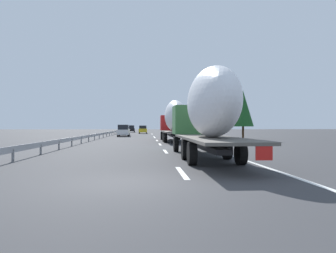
{
  "coord_description": "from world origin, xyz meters",
  "views": [
    {
      "loc": [
        -9.7,
        -0.47,
        1.73
      ],
      "look_at": [
        20.3,
        -2.56,
        1.7
      ],
      "focal_mm": 33.91,
      "sensor_mm": 36.0,
      "label": 1
    }
  ],
  "objects_px": {
    "car_black_suv": "(131,129)",
    "road_sign": "(180,123)",
    "truck_lead": "(174,119)",
    "car_yellow_coupe": "(143,130)",
    "car_white_van": "(123,131)",
    "car_silver_hatch": "(125,130)",
    "truck_trailing": "(207,111)"
  },
  "relations": [
    {
      "from": "car_black_suv",
      "to": "road_sign",
      "type": "relative_size",
      "value": 1.26
    },
    {
      "from": "truck_lead",
      "to": "car_black_suv",
      "type": "distance_m",
      "value": 55.12
    },
    {
      "from": "car_black_suv",
      "to": "road_sign",
      "type": "height_order",
      "value": "road_sign"
    },
    {
      "from": "car_black_suv",
      "to": "car_yellow_coupe",
      "type": "bearing_deg",
      "value": -167.57
    },
    {
      "from": "car_white_van",
      "to": "car_black_suv",
      "type": "xyz_separation_m",
      "value": [
        35.99,
        0.34,
        -0.01
      ]
    },
    {
      "from": "car_white_van",
      "to": "car_yellow_coupe",
      "type": "distance_m",
      "value": 20.76
    },
    {
      "from": "car_silver_hatch",
      "to": "car_yellow_coupe",
      "type": "relative_size",
      "value": 0.92
    },
    {
      "from": "truck_lead",
      "to": "truck_trailing",
      "type": "relative_size",
      "value": 0.98
    },
    {
      "from": "truck_trailing",
      "to": "car_yellow_coupe",
      "type": "bearing_deg",
      "value": 3.78
    },
    {
      "from": "truck_lead",
      "to": "car_white_van",
      "type": "xyz_separation_m",
      "value": [
        18.62,
        6.91,
        -1.56
      ]
    },
    {
      "from": "truck_lead",
      "to": "car_yellow_coupe",
      "type": "relative_size",
      "value": 2.97
    },
    {
      "from": "truck_trailing",
      "to": "car_black_suv",
      "type": "bearing_deg",
      "value": 5.62
    },
    {
      "from": "truck_trailing",
      "to": "car_black_suv",
      "type": "height_order",
      "value": "truck_trailing"
    },
    {
      "from": "car_white_van",
      "to": "car_yellow_coupe",
      "type": "bearing_deg",
      "value": -8.5
    },
    {
      "from": "car_silver_hatch",
      "to": "car_white_van",
      "type": "distance_m",
      "value": 8.61
    },
    {
      "from": "car_silver_hatch",
      "to": "car_yellow_coupe",
      "type": "height_order",
      "value": "car_silver_hatch"
    },
    {
      "from": "truck_lead",
      "to": "car_white_van",
      "type": "distance_m",
      "value": 19.92
    },
    {
      "from": "road_sign",
      "to": "car_yellow_coupe",
      "type": "bearing_deg",
      "value": 22.48
    },
    {
      "from": "road_sign",
      "to": "truck_lead",
      "type": "bearing_deg",
      "value": 172.11
    },
    {
      "from": "car_black_suv",
      "to": "truck_trailing",
      "type": "bearing_deg",
      "value": -174.38
    },
    {
      "from": "truck_trailing",
      "to": "car_silver_hatch",
      "type": "xyz_separation_m",
      "value": [
        46.29,
        7.27,
        -1.54
      ]
    },
    {
      "from": "truck_lead",
      "to": "truck_trailing",
      "type": "xyz_separation_m",
      "value": [
        -19.06,
        -0.0,
        -0.02
      ]
    },
    {
      "from": "car_white_van",
      "to": "road_sign",
      "type": "bearing_deg",
      "value": -69.42
    },
    {
      "from": "truck_trailing",
      "to": "car_yellow_coupe",
      "type": "distance_m",
      "value": 58.36
    },
    {
      "from": "car_black_suv",
      "to": "car_yellow_coupe",
      "type": "distance_m",
      "value": 15.83
    },
    {
      "from": "truck_trailing",
      "to": "car_silver_hatch",
      "type": "height_order",
      "value": "truck_trailing"
    },
    {
      "from": "truck_trailing",
      "to": "car_white_van",
      "type": "bearing_deg",
      "value": 10.39
    },
    {
      "from": "car_white_van",
      "to": "car_yellow_coupe",
      "type": "xyz_separation_m",
      "value": [
        20.53,
        -3.07,
        -0.03
      ]
    },
    {
      "from": "car_silver_hatch",
      "to": "car_yellow_coupe",
      "type": "xyz_separation_m",
      "value": [
        11.93,
        -3.43,
        -0.03
      ]
    },
    {
      "from": "car_black_suv",
      "to": "truck_lead",
      "type": "bearing_deg",
      "value": -172.44
    },
    {
      "from": "truck_lead",
      "to": "road_sign",
      "type": "distance_m",
      "value": 22.59
    },
    {
      "from": "truck_lead",
      "to": "car_white_van",
      "type": "bearing_deg",
      "value": 20.36
    }
  ]
}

